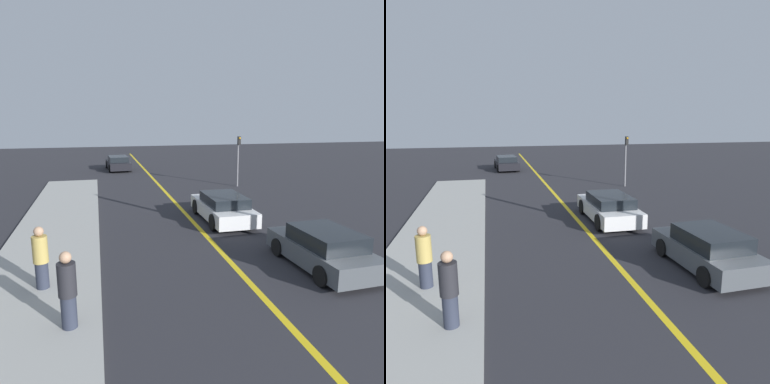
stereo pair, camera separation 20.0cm
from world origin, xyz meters
The scene contains 8 objects.
road_center_line centered at (0.00, 18.00, 0.00)m, with size 0.20×60.00×0.01m.
sidewalk_left centered at (-5.87, 13.98, 0.05)m, with size 3.39×27.96×0.10m.
car_near_right_lane centered at (2.68, 9.55, 0.62)m, with size 2.03×4.05×1.28m.
car_ahead_center centered at (1.37, 15.47, 0.62)m, with size 1.97×4.60×1.25m.
car_far_distant centered at (-2.30, 33.46, 0.61)m, with size 2.12×4.52×1.25m.
pedestrian_near_curb centered at (-4.87, 7.72, 0.99)m, with size 0.41×0.41×1.78m.
pedestrian_mid_group centered at (-5.71, 9.96, 0.97)m, with size 0.41×0.41×1.74m.
traffic_light centered at (5.14, 23.35, 2.13)m, with size 0.18×0.40×3.40m.
Camera 1 is at (-4.10, -0.31, 4.73)m, focal length 35.00 mm.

